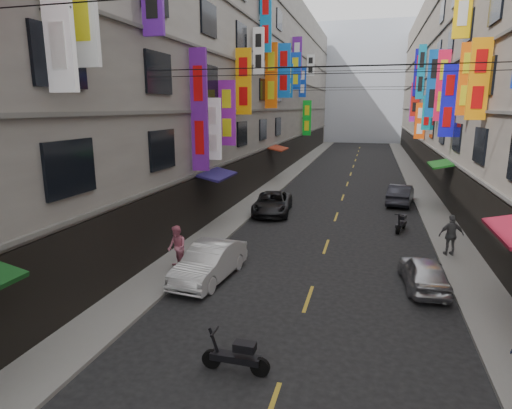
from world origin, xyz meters
The scene contains 16 objects.
sidewalk_left centered at (-6.00, 42.00, 0.06)m, with size 2.00×90.00×0.12m, color slate.
sidewalk_right centered at (6.00, 42.00, 0.06)m, with size 2.00×90.00×0.12m, color slate.
building_row_left centered at (-11.99, 42.00, 9.49)m, with size 10.14×90.00×19.00m.
haze_block centered at (0.00, 92.00, 11.00)m, with size 18.00×8.00×22.00m, color silver.
shop_signage centered at (-0.23, 34.88, 9.13)m, with size 14.00×55.00×12.35m.
street_awnings centered at (-1.26, 26.00, 3.00)m, with size 13.99×35.20×0.41m.
overhead_cables centered at (0.00, 30.00, 8.80)m, with size 14.00×38.04×1.24m.
lane_markings centered at (0.00, 39.00, 0.00)m, with size 0.12×80.20×0.01m.
scooter_crossing centered at (-1.15, 13.25, 0.44)m, with size 1.80×0.50×1.14m.
scooter_far_right centered at (3.66, 27.72, 0.44)m, with size 0.74×1.76×1.14m.
car_left_mid centered at (-4.00, 18.76, 0.70)m, with size 1.49×4.28×1.41m, color silver.
car_left_far centered at (-4.00, 29.81, 0.67)m, with size 2.21×4.80×1.33m, color black.
car_right_mid centered at (4.00, 20.05, 0.61)m, with size 1.44×3.58×1.22m, color #BBBBC0.
car_right_far centered at (4.00, 34.70, 0.70)m, with size 1.49×4.28×1.41m, color #292A32.
pedestrian_lfar centered at (-5.59, 19.21, 1.02)m, with size 0.88×0.60×1.80m, color pink.
pedestrian_rfar centered at (5.51, 23.89, 1.05)m, with size 1.09×0.62×1.86m, color #5B5B5D.
Camera 1 is at (1.83, 4.02, 6.60)m, focal length 30.00 mm.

